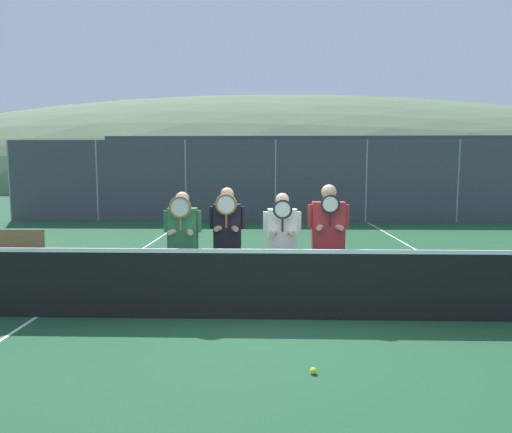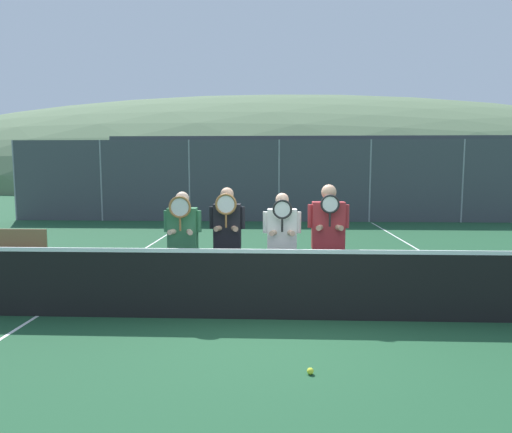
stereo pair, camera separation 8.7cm
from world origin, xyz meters
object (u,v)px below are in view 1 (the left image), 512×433
player_leftmost (183,239)px  car_left_of_center (250,193)px  player_rightmost (328,234)px  car_center (364,194)px  car_far_left (146,191)px  tennis_ball_on_court (313,371)px  player_center_left (227,236)px  player_center_right (282,240)px  bench_courtside (2,250)px  car_right_of_center (479,192)px

player_leftmost → car_left_of_center: (0.41, 14.19, -0.12)m
player_rightmost → car_center: bearing=76.3°
player_rightmost → car_far_left: (-6.56, 14.22, -0.13)m
car_far_left → player_rightmost: bearing=-65.3°
tennis_ball_on_court → player_center_left: bearing=114.6°
player_leftmost → player_center_right: size_ratio=1.01×
car_far_left → player_center_right: bearing=-67.6°
player_rightmost → car_left_of_center: 14.26m
player_center_left → car_left_of_center: bearing=91.0°
player_center_right → car_far_left: bearing=112.4°
car_far_left → tennis_ball_on_court: size_ratio=59.21×
car_left_of_center → player_rightmost: bearing=-83.0°
player_leftmost → tennis_ball_on_court: (1.73, -2.24, -0.98)m
player_leftmost → player_center_right: bearing=1.6°
player_center_right → car_center: player_center_right is taller
car_far_left → bench_courtside: size_ratio=2.53×
car_right_of_center → bench_courtside: size_ratio=2.92×
player_center_left → car_left_of_center: player_center_left is taller
player_center_right → car_left_of_center: 14.19m
player_center_left → car_center: (4.86, 13.74, -0.17)m
car_left_of_center → car_center: bearing=-3.7°
player_leftmost → car_right_of_center: (10.66, 14.02, -0.06)m
bench_courtside → car_center: bearing=51.4°
car_far_left → car_center: size_ratio=0.88×
player_center_left → car_far_left: bearing=109.7°
player_center_left → bench_courtside: size_ratio=1.11×
player_center_left → car_center: size_ratio=0.39×
player_center_right → player_rightmost: 0.69m
player_center_right → car_far_left: 15.39m
car_center → tennis_ball_on_court: 16.56m
player_center_left → tennis_ball_on_court: 2.78m
player_center_left → tennis_ball_on_court: bearing=-65.4°
car_center → bench_courtside: car_center is taller
player_center_right → car_right_of_center: bearing=56.7°
player_center_right → car_far_left: size_ratio=0.42×
car_left_of_center → car_center: size_ratio=0.99×
car_far_left → player_leftmost: bearing=-72.8°
player_center_left → car_far_left: car_far_left is taller
player_center_left → bench_courtside: player_center_left is taller
car_far_left → tennis_ball_on_court: bearing=-69.6°
player_leftmost → car_left_of_center: car_left_of_center is taller
car_left_of_center → car_right_of_center: car_right_of_center is taller
car_left_of_center → tennis_ball_on_court: bearing=-85.4°
player_center_right → player_rightmost: size_ratio=0.93×
car_right_of_center → car_left_of_center: bearing=179.0°
player_center_right → car_center: (4.04, 13.82, -0.13)m
car_right_of_center → tennis_ball_on_court: car_right_of_center is taller
player_leftmost → car_center: size_ratio=0.37×
car_far_left → tennis_ball_on_court: 17.63m
car_far_left → tennis_ball_on_court: car_far_left is taller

